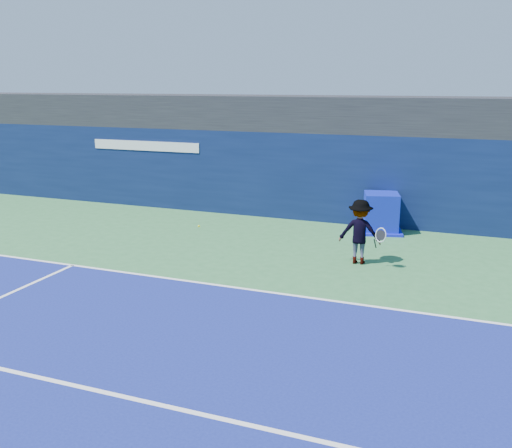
# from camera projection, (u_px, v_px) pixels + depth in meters

# --- Properties ---
(ground) EXTENTS (80.00, 80.00, 0.00)m
(ground) POSITION_uv_depth(u_px,v_px,m) (189.00, 344.00, 10.48)
(ground) COLOR #326F3B
(ground) RESTS_ON ground
(baseline) EXTENTS (24.00, 0.10, 0.01)m
(baseline) POSITION_uv_depth(u_px,v_px,m) (250.00, 289.00, 13.19)
(baseline) COLOR white
(baseline) RESTS_ON ground
(service_line) EXTENTS (24.00, 0.10, 0.01)m
(service_line) POSITION_uv_depth(u_px,v_px,m) (128.00, 398.00, 8.67)
(service_line) COLOR white
(service_line) RESTS_ON ground
(stadium_band) EXTENTS (36.00, 3.00, 1.20)m
(stadium_band) POSITION_uv_depth(u_px,v_px,m) (339.00, 114.00, 20.02)
(stadium_band) COLOR black
(stadium_band) RESTS_ON back_wall_assembly
(back_wall_assembly) EXTENTS (36.00, 1.03, 3.00)m
(back_wall_assembly) POSITION_uv_depth(u_px,v_px,m) (330.00, 177.00, 19.62)
(back_wall_assembly) COLOR #0A163C
(back_wall_assembly) RESTS_ON ground
(equipment_cart) EXTENTS (1.59, 1.59, 1.26)m
(equipment_cart) POSITION_uv_depth(u_px,v_px,m) (381.00, 214.00, 18.20)
(equipment_cart) COLOR #0B17A1
(equipment_cart) RESTS_ON ground
(tennis_player) EXTENTS (1.32, 0.73, 1.71)m
(tennis_player) POSITION_uv_depth(u_px,v_px,m) (360.00, 232.00, 14.96)
(tennis_player) COLOR white
(tennis_player) RESTS_ON ground
(tennis_ball) EXTENTS (0.06, 0.06, 0.06)m
(tennis_ball) POSITION_uv_depth(u_px,v_px,m) (199.00, 226.00, 15.13)
(tennis_ball) COLOR yellow
(tennis_ball) RESTS_ON ground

